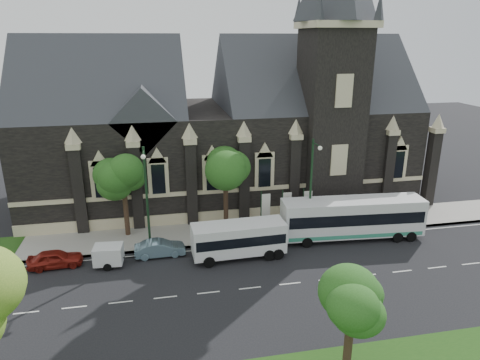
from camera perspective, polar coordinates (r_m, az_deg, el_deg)
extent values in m
plane|color=black|center=(31.35, -4.21, -14.69)|extent=(160.00, 160.00, 0.00)
cube|color=gray|center=(39.59, -5.94, -7.17)|extent=(80.00, 5.00, 0.15)
cube|color=black|center=(47.70, -2.50, 3.70)|extent=(40.00, 15.00, 10.00)
cube|color=#303238|center=(46.46, -17.56, 8.77)|extent=(16.00, 15.00, 15.00)
cube|color=#303238|center=(49.17, 9.18, 9.87)|extent=(20.00, 15.00, 15.00)
cube|color=#303238|center=(41.75, -12.66, 8.18)|extent=(6.00, 6.00, 6.00)
cube|color=black|center=(43.83, 11.81, 7.37)|extent=(5.50, 5.50, 18.00)
cube|color=beige|center=(43.09, 12.64, 19.46)|extent=(6.20, 6.20, 0.60)
cube|color=beige|center=(41.12, -0.86, -1.35)|extent=(40.00, 0.22, 0.40)
cube|color=beige|center=(42.07, -0.85, -4.68)|extent=(40.00, 0.25, 1.20)
cube|color=black|center=(40.19, -3.64, 0.55)|extent=(1.20, 0.12, 2.80)
cylinder|color=black|center=(24.44, 14.02, -21.77)|extent=(0.44, 0.44, 3.08)
sphere|color=#23541A|center=(22.68, 14.61, -16.06)|extent=(3.20, 3.20, 3.20)
sphere|color=#23541A|center=(23.05, 15.47, -13.76)|extent=(2.40, 2.40, 2.40)
cylinder|color=black|center=(40.06, -1.89, -3.78)|extent=(0.44, 0.44, 3.96)
sphere|color=#23541A|center=(38.83, -1.95, 1.23)|extent=(3.84, 3.84, 3.84)
sphere|color=#23541A|center=(39.42, -1.09, 2.60)|extent=(2.88, 2.88, 2.88)
cylinder|color=black|center=(39.74, -14.84, -4.60)|extent=(0.44, 0.44, 3.96)
sphere|color=#23541A|center=(38.52, -15.27, 0.32)|extent=(3.68, 3.68, 3.68)
sphere|color=#23541A|center=(38.93, -14.29, 1.66)|extent=(2.76, 2.76, 2.76)
cylinder|color=#16321B|center=(37.98, 9.35, -1.22)|extent=(0.20, 0.20, 9.00)
cylinder|color=#16321B|center=(36.07, 10.13, 4.66)|extent=(0.10, 1.60, 0.10)
sphere|color=silver|center=(35.37, 10.58, 4.19)|extent=(0.36, 0.36, 0.36)
cylinder|color=#16321B|center=(35.74, -12.23, -2.67)|extent=(0.20, 0.20, 9.00)
cylinder|color=#16321B|center=(33.71, -12.72, 3.53)|extent=(0.10, 1.60, 0.10)
sphere|color=silver|center=(32.96, -12.73, 3.01)|extent=(0.36, 0.36, 0.36)
cylinder|color=#16321B|center=(39.25, 2.81, -4.24)|extent=(0.10, 0.10, 4.00)
cube|color=white|center=(39.13, 3.46, -3.37)|extent=(0.80, 0.04, 2.20)
cylinder|color=#16321B|center=(39.75, 5.61, -4.01)|extent=(0.10, 0.10, 4.00)
cube|color=white|center=(39.66, 6.26, -3.15)|extent=(0.80, 0.04, 2.20)
cylinder|color=#16321B|center=(40.35, 8.34, -3.77)|extent=(0.10, 0.10, 4.00)
cube|color=white|center=(40.27, 8.99, -2.93)|extent=(0.80, 0.04, 2.20)
cube|color=silver|center=(39.29, 14.70, -4.75)|extent=(12.68, 3.52, 3.20)
cube|color=black|center=(39.21, 14.73, -4.46)|extent=(12.18, 3.52, 1.02)
cube|color=#318869|center=(39.81, 14.55, -6.47)|extent=(12.18, 3.51, 0.35)
cylinder|color=black|center=(37.48, 8.91, -8.20)|extent=(0.92, 0.35, 0.90)
cylinder|color=black|center=(39.74, 7.91, -6.55)|extent=(0.92, 0.35, 0.90)
cylinder|color=black|center=(40.36, 20.20, -7.17)|extent=(0.92, 0.35, 0.90)
cylinder|color=black|center=(42.47, 18.64, -5.70)|extent=(0.92, 0.35, 0.90)
cylinder|color=black|center=(40.93, 21.77, -7.00)|extent=(0.92, 0.35, 0.90)
cylinder|color=black|center=(43.01, 20.16, -5.57)|extent=(0.92, 0.35, 0.90)
cube|color=silver|center=(35.04, -0.18, -7.70)|extent=(7.61, 2.63, 2.46)
cube|color=black|center=(34.98, -0.18, -7.52)|extent=(7.31, 2.66, 0.81)
cylinder|color=black|center=(34.14, -4.12, -10.83)|extent=(0.91, 0.31, 0.90)
cylinder|color=black|center=(36.20, -4.73, -9.04)|extent=(0.91, 0.31, 0.90)
cylinder|color=black|center=(35.11, 3.91, -9.94)|extent=(0.91, 0.31, 0.90)
cylinder|color=black|center=(37.12, 2.84, -8.26)|extent=(0.91, 0.31, 0.90)
cylinder|color=black|center=(35.32, 5.10, -9.79)|extent=(0.91, 0.31, 0.90)
cylinder|color=black|center=(37.32, 3.97, -8.14)|extent=(0.91, 0.31, 0.90)
cube|color=silver|center=(35.57, -17.06, -9.42)|extent=(2.30, 1.81, 1.41)
cylinder|color=black|center=(35.18, -17.19, -11.01)|extent=(0.63, 0.27, 0.61)
cylinder|color=black|center=(36.59, -16.75, -9.77)|extent=(0.63, 0.27, 0.61)
cylinder|color=black|center=(35.50, -14.73, -9.95)|extent=(1.31, 0.19, 0.08)
imported|color=#7496A7|center=(36.21, -10.59, -8.90)|extent=(4.13, 1.51, 1.35)
imported|color=maroon|center=(36.97, -23.32, -9.57)|extent=(4.18, 1.93, 1.39)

